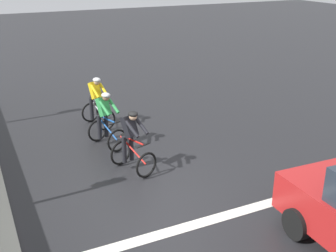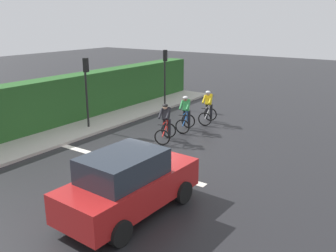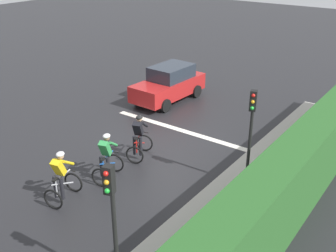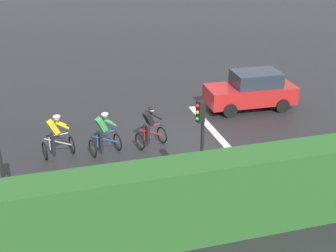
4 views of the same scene
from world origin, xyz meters
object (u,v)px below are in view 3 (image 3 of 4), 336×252
(cyclist_lead, at_px, (61,179))
(traffic_light_near_crossing, at_px, (251,124))
(cyclist_second, at_px, (107,159))
(car_red, at_px, (169,84))
(cyclist_mid, at_px, (139,138))
(traffic_light_far_junction, at_px, (112,211))

(cyclist_lead, relative_size, traffic_light_near_crossing, 0.50)
(cyclist_second, bearing_deg, car_red, -69.45)
(cyclist_mid, bearing_deg, cyclist_lead, 87.66)
(cyclist_mid, height_order, car_red, car_red)
(cyclist_lead, bearing_deg, traffic_light_near_crossing, -135.86)
(cyclist_second, bearing_deg, traffic_light_far_junction, 136.26)
(cyclist_lead, relative_size, car_red, 0.40)
(cyclist_lead, xyz_separation_m, cyclist_second, (-0.25, -1.71, 0.00))
(traffic_light_far_junction, bearing_deg, cyclist_mid, -54.92)
(cyclist_second, height_order, traffic_light_near_crossing, traffic_light_near_crossing)
(cyclist_second, bearing_deg, cyclist_mid, -86.44)
(traffic_light_near_crossing, distance_m, traffic_light_far_junction, 5.74)
(cyclist_second, relative_size, car_red, 0.40)
(cyclist_lead, distance_m, car_red, 9.33)
(car_red, bearing_deg, cyclist_mid, 115.51)
(cyclist_lead, bearing_deg, cyclist_second, -98.49)
(cyclist_second, xyz_separation_m, car_red, (2.73, -7.29, 0.08))
(traffic_light_far_junction, bearing_deg, car_red, -59.62)
(cyclist_lead, distance_m, traffic_light_near_crossing, 6.02)
(car_red, bearing_deg, traffic_light_near_crossing, 143.58)
(cyclist_lead, xyz_separation_m, traffic_light_far_junction, (-3.77, 1.65, 1.43))
(cyclist_mid, height_order, traffic_light_near_crossing, traffic_light_near_crossing)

